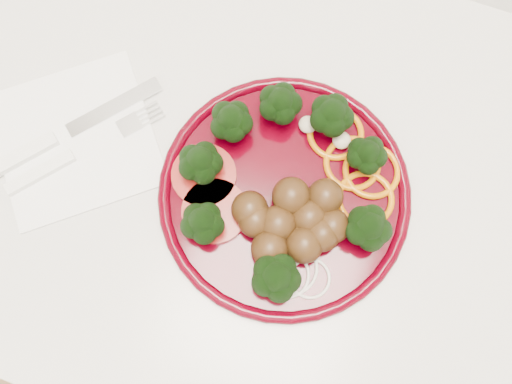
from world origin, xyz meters
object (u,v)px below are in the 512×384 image
(plate, at_px, (286,193))
(napkin, at_px, (76,139))
(knife, at_px, (51,140))
(fork, at_px, (59,163))

(plate, bearing_deg, napkin, -175.77)
(napkin, bearing_deg, knife, -151.61)
(plate, height_order, fork, plate)
(plate, bearing_deg, fork, -168.41)
(plate, relative_size, knife, 1.54)
(fork, bearing_deg, plate, -39.46)
(napkin, height_order, knife, knife)
(napkin, relative_size, knife, 0.95)
(napkin, relative_size, fork, 1.07)
(knife, height_order, fork, knife)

